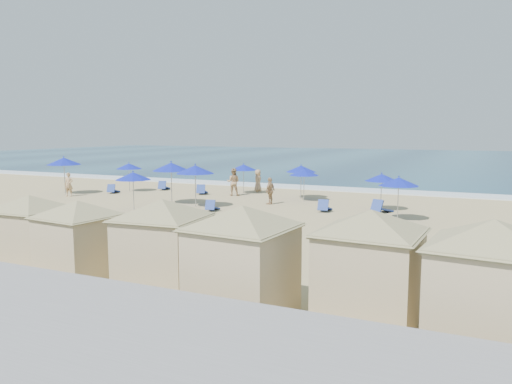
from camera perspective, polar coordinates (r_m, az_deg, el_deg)
ground at (r=24.41m, az=-7.59°, el=-3.27°), size 160.00×160.00×0.00m
ocean at (r=76.44m, az=15.25°, el=3.59°), size 160.00×80.00×0.06m
surf_line at (r=38.24m, az=5.01°, el=0.57°), size 160.00×2.50×0.08m
trash_bin at (r=22.55m, az=-15.38°, el=-3.38°), size 0.89×0.89×0.74m
cabana_1 at (r=17.27m, az=-24.39°, el=-3.18°), size 4.11×4.11×2.58m
cabana_2 at (r=15.45m, az=-19.64°, el=-4.11°), size 4.09×4.09×2.58m
cabana_3 at (r=13.67m, az=-10.61°, el=-4.71°), size 4.44×4.44×2.79m
cabana_4 at (r=11.77m, az=-1.57°, el=-6.22°), size 4.60×4.60×2.90m
cabana_5 at (r=11.54m, az=12.91°, el=-6.71°), size 4.59×4.59×2.88m
cabana_6 at (r=10.66m, az=25.34°, el=-8.09°), size 4.71×4.71×2.97m
umbrella_0 at (r=36.64m, az=-14.32°, el=2.88°), size 1.84×1.84×2.09m
umbrella_1 at (r=36.49m, az=-21.11°, el=3.30°), size 2.29×2.29×2.60m
umbrella_2 at (r=27.63m, az=-13.88°, el=1.78°), size 1.93×1.93×2.20m
umbrella_3 at (r=34.33m, az=-1.43°, el=2.84°), size 1.85×1.85×2.10m
umbrella_4 at (r=29.83m, az=-9.67°, el=2.86°), size 2.25×2.25×2.56m
umbrella_5 at (r=28.38m, az=-6.96°, el=2.57°), size 2.18×2.18×2.48m
umbrella_6 at (r=30.76m, az=5.52°, el=2.26°), size 1.82×1.82×2.07m
umbrella_7 at (r=31.92m, az=5.17°, el=2.65°), size 1.94×1.94×2.20m
umbrella_8 at (r=27.91m, az=14.16°, el=1.62°), size 1.83×1.83×2.08m
umbrella_9 at (r=24.95m, az=15.99°, el=1.15°), size 1.93×1.93×2.19m
beach_chair_0 at (r=36.09m, az=-16.05°, el=0.24°), size 0.92×1.32×0.67m
beach_chair_1 at (r=37.21m, az=-10.52°, el=0.61°), size 0.92×1.38×0.70m
beach_chair_2 at (r=34.27m, az=-6.22°, el=0.15°), size 1.01×1.43×0.72m
beach_chair_3 at (r=27.21m, az=-5.06°, el=-1.69°), size 0.76×1.26×0.65m
beach_chair_4 at (r=27.13m, az=7.83°, el=-1.72°), size 0.66×1.31×0.70m
beach_chair_5 at (r=27.20m, az=14.07°, el=-1.80°), size 1.08×1.52×0.77m
beachgoer_0 at (r=35.21m, az=-20.61°, el=0.81°), size 0.67×0.56×1.58m
beachgoer_1 at (r=33.37m, az=-2.61°, el=1.16°), size 1.06×0.93×1.84m
beachgoer_2 at (r=29.46m, az=1.63°, el=0.13°), size 0.50×0.98×1.60m
beachgoer_3 at (r=35.39m, az=0.22°, el=1.31°), size 0.74×0.91×1.60m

